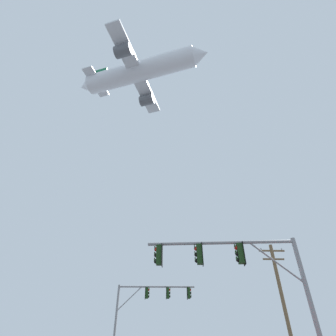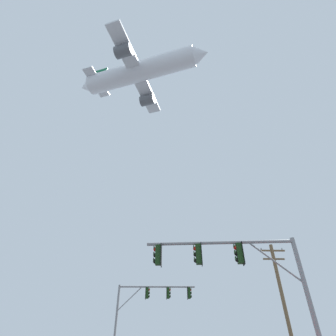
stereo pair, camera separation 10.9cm
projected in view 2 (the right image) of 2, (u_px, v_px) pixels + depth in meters
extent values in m
cylinder|color=gray|center=(311.00, 305.00, 10.58)|extent=(0.20, 0.20, 5.68)
cylinder|color=gray|center=(219.00, 243.00, 12.30)|extent=(6.91, 0.81, 0.15)
cylinder|color=gray|center=(275.00, 262.00, 11.64)|extent=(2.13, 0.28, 1.90)
cube|color=#193814|center=(158.00, 255.00, 12.16)|extent=(0.29, 0.34, 0.90)
cylinder|color=#193814|center=(158.00, 244.00, 12.45)|extent=(0.05, 0.05, 0.12)
cube|color=black|center=(161.00, 255.00, 12.16)|extent=(0.07, 0.46, 1.04)
sphere|color=red|center=(155.00, 249.00, 12.32)|extent=(0.20, 0.20, 0.20)
cylinder|color=#193814|center=(154.00, 248.00, 12.36)|extent=(0.06, 0.21, 0.21)
sphere|color=black|center=(155.00, 255.00, 12.17)|extent=(0.20, 0.20, 0.20)
cylinder|color=#193814|center=(154.00, 254.00, 12.20)|extent=(0.06, 0.21, 0.21)
sphere|color=black|center=(155.00, 261.00, 12.01)|extent=(0.20, 0.20, 0.20)
cylinder|color=#193814|center=(154.00, 260.00, 12.05)|extent=(0.06, 0.21, 0.21)
cube|color=#193814|center=(199.00, 254.00, 12.06)|extent=(0.29, 0.34, 0.90)
cylinder|color=#193814|center=(198.00, 244.00, 12.35)|extent=(0.05, 0.05, 0.12)
cube|color=black|center=(202.00, 254.00, 12.05)|extent=(0.07, 0.46, 1.04)
sphere|color=red|center=(195.00, 249.00, 12.22)|extent=(0.20, 0.20, 0.20)
cylinder|color=#193814|center=(194.00, 247.00, 12.26)|extent=(0.06, 0.21, 0.21)
sphere|color=black|center=(195.00, 255.00, 12.06)|extent=(0.20, 0.20, 0.20)
cylinder|color=#193814|center=(194.00, 253.00, 12.10)|extent=(0.06, 0.21, 0.21)
sphere|color=black|center=(196.00, 261.00, 11.90)|extent=(0.20, 0.20, 0.20)
cylinder|color=#193814|center=(194.00, 259.00, 11.94)|extent=(0.06, 0.21, 0.21)
cube|color=#193814|center=(240.00, 253.00, 11.95)|extent=(0.29, 0.34, 0.90)
cylinder|color=#193814|center=(238.00, 243.00, 12.24)|extent=(0.05, 0.05, 0.12)
cube|color=black|center=(243.00, 253.00, 11.94)|extent=(0.07, 0.46, 1.04)
sphere|color=red|center=(236.00, 248.00, 12.11)|extent=(0.20, 0.20, 0.20)
cylinder|color=#193814|center=(234.00, 246.00, 12.15)|extent=(0.06, 0.21, 0.21)
sphere|color=black|center=(236.00, 254.00, 11.95)|extent=(0.20, 0.20, 0.20)
cylinder|color=#193814|center=(235.00, 252.00, 11.99)|extent=(0.06, 0.21, 0.21)
sphere|color=black|center=(237.00, 260.00, 11.79)|extent=(0.20, 0.20, 0.20)
cylinder|color=#193814|center=(236.00, 259.00, 11.83)|extent=(0.06, 0.21, 0.21)
cylinder|color=gray|center=(116.00, 323.00, 21.81)|extent=(0.20, 0.20, 5.96)
cylinder|color=gray|center=(157.00, 287.00, 23.46)|extent=(6.89, 0.24, 0.15)
cylinder|color=gray|center=(130.00, 298.00, 22.88)|extent=(2.12, 0.11, 2.00)
cube|color=#193814|center=(189.00, 293.00, 23.20)|extent=(0.26, 0.32, 0.90)
cylinder|color=#193814|center=(189.00, 287.00, 23.48)|extent=(0.05, 0.05, 0.12)
cube|color=black|center=(187.00, 293.00, 23.19)|extent=(0.03, 0.46, 1.04)
sphere|color=red|center=(190.00, 290.00, 23.35)|extent=(0.20, 0.20, 0.20)
cylinder|color=#193814|center=(191.00, 289.00, 23.39)|extent=(0.04, 0.21, 0.21)
sphere|color=black|center=(191.00, 293.00, 23.19)|extent=(0.20, 0.20, 0.20)
cylinder|color=#193814|center=(191.00, 293.00, 23.23)|extent=(0.04, 0.21, 0.21)
sphere|color=black|center=(191.00, 297.00, 23.03)|extent=(0.20, 0.20, 0.20)
cylinder|color=#193814|center=(191.00, 296.00, 23.07)|extent=(0.04, 0.21, 0.21)
cube|color=#193814|center=(168.00, 293.00, 23.17)|extent=(0.26, 0.32, 0.90)
cylinder|color=#193814|center=(168.00, 287.00, 23.46)|extent=(0.05, 0.05, 0.12)
cube|color=black|center=(167.00, 293.00, 23.17)|extent=(0.03, 0.46, 1.04)
sphere|color=red|center=(170.00, 290.00, 23.33)|extent=(0.20, 0.20, 0.20)
cylinder|color=#193814|center=(170.00, 289.00, 23.36)|extent=(0.04, 0.21, 0.21)
sphere|color=black|center=(170.00, 293.00, 23.17)|extent=(0.20, 0.20, 0.20)
cylinder|color=#193814|center=(170.00, 292.00, 23.20)|extent=(0.04, 0.21, 0.21)
sphere|color=black|center=(170.00, 297.00, 23.01)|extent=(0.20, 0.20, 0.20)
cylinder|color=#193814|center=(170.00, 296.00, 23.05)|extent=(0.04, 0.21, 0.21)
cube|color=#193814|center=(147.00, 293.00, 23.15)|extent=(0.26, 0.32, 0.90)
cylinder|color=#193814|center=(147.00, 287.00, 23.44)|extent=(0.05, 0.05, 0.12)
cube|color=black|center=(146.00, 293.00, 23.15)|extent=(0.03, 0.46, 1.04)
sphere|color=red|center=(149.00, 290.00, 23.30)|extent=(0.20, 0.20, 0.20)
cylinder|color=#193814|center=(150.00, 289.00, 23.34)|extent=(0.04, 0.21, 0.21)
sphere|color=black|center=(149.00, 293.00, 23.14)|extent=(0.20, 0.20, 0.20)
cylinder|color=#193814|center=(149.00, 292.00, 23.18)|extent=(0.04, 0.21, 0.21)
sphere|color=black|center=(149.00, 297.00, 22.99)|extent=(0.20, 0.20, 0.20)
cylinder|color=#193814|center=(149.00, 296.00, 23.02)|extent=(0.04, 0.21, 0.21)
cylinder|color=brown|center=(283.00, 300.00, 19.78)|extent=(0.28, 0.28, 8.59)
cube|color=brown|center=(272.00, 251.00, 21.93)|extent=(2.20, 0.12, 0.12)
cube|color=brown|center=(274.00, 259.00, 21.53)|extent=(1.80, 0.12, 0.12)
cylinder|color=gray|center=(261.00, 249.00, 21.97)|extent=(0.10, 0.10, 0.18)
cylinder|color=gray|center=(282.00, 249.00, 22.01)|extent=(0.10, 0.10, 0.18)
cylinder|color=white|center=(140.00, 71.00, 53.84)|extent=(23.45, 11.58, 4.16)
cone|color=white|center=(201.00, 54.00, 50.61)|extent=(3.99, 4.67, 3.95)
cone|color=white|center=(87.00, 87.00, 57.03)|extent=(3.61, 4.19, 3.53)
cube|color=silver|center=(137.00, 74.00, 53.65)|extent=(9.93, 21.80, 0.47)
cylinder|color=#595B60|center=(147.00, 100.00, 57.81)|extent=(3.71, 3.23, 2.34)
cylinder|color=#595B60|center=(123.00, 51.00, 48.08)|extent=(3.71, 3.23, 2.34)
cube|color=#0C5933|center=(99.00, 77.00, 57.67)|extent=(3.54, 1.48, 4.94)
cube|color=silver|center=(97.00, 83.00, 56.64)|extent=(4.76, 8.13, 0.26)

